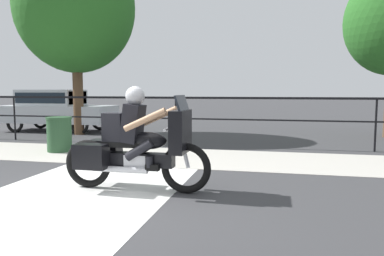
{
  "coord_description": "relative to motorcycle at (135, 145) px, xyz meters",
  "views": [
    {
      "loc": [
        2.68,
        -4.68,
        1.51
      ],
      "look_at": [
        1.21,
        1.9,
        0.83
      ],
      "focal_mm": 35.0,
      "sensor_mm": 36.0,
      "label": 1
    }
  ],
  "objects": [
    {
      "name": "ground_plane",
      "position": [
        -0.63,
        -0.55,
        -0.7
      ],
      "size": [
        120.0,
        120.0,
        0.0
      ],
      "primitive_type": "plane",
      "color": "#38383A"
    },
    {
      "name": "sidewalk_band",
      "position": [
        -0.63,
        2.85,
        -0.69
      ],
      "size": [
        44.0,
        2.4,
        0.01
      ],
      "primitive_type": "cube",
      "color": "#B7B2A8",
      "rests_on": "ground"
    },
    {
      "name": "crosswalk_band",
      "position": [
        -0.74,
        -0.75,
        -0.69
      ],
      "size": [
        2.73,
        6.0,
        0.01
      ],
      "primitive_type": "cube",
      "color": "silver",
      "rests_on": "ground"
    },
    {
      "name": "fence_railing",
      "position": [
        -0.63,
        4.7,
        0.35
      ],
      "size": [
        36.0,
        0.05,
        1.34
      ],
      "color": "black",
      "rests_on": "ground"
    },
    {
      "name": "motorcycle",
      "position": [
        0.0,
        0.0,
        0.0
      ],
      "size": [
        2.31,
        0.76,
        1.57
      ],
      "rotation": [
        0.0,
        0.0,
        -0.06
      ],
      "color": "black",
      "rests_on": "ground"
    },
    {
      "name": "parked_car",
      "position": [
        -5.87,
        7.11,
        0.18
      ],
      "size": [
        4.11,
        1.62,
        1.53
      ],
      "rotation": [
        0.0,
        0.0,
        0.02
      ],
      "color": "#B7BCC4",
      "rests_on": "ground"
    },
    {
      "name": "trash_bin",
      "position": [
        -3.13,
        2.96,
        -0.26
      ],
      "size": [
        0.62,
        0.62,
        0.86
      ],
      "color": "#284C2D",
      "rests_on": "ground"
    },
    {
      "name": "tree_behind_car",
      "position": [
        -4.53,
        6.39,
        3.55
      ],
      "size": [
        3.94,
        3.94,
        6.43
      ],
      "color": "brown",
      "rests_on": "ground"
    }
  ]
}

